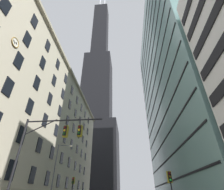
{
  "coord_description": "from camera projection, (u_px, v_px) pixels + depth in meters",
  "views": [
    {
      "loc": [
        2.79,
        -11.94,
        1.31
      ],
      "look_at": [
        0.34,
        14.39,
        17.64
      ],
      "focal_mm": 26.54,
      "sensor_mm": 36.0,
      "label": 1
    }
  ],
  "objects": [
    {
      "name": "station_building",
      "position": [
        40.0,
        129.0,
        38.29
      ],
      "size": [
        13.05,
        58.19,
        29.44
      ],
      "color": "#B2A88E",
      "rests_on": "ground"
    },
    {
      "name": "dark_skyscraper",
      "position": [
        97.0,
        104.0,
        115.98
      ],
      "size": [
        28.89,
        28.89,
        192.64
      ],
      "color": "black",
      "rests_on": "ground"
    },
    {
      "name": "glass_office_midrise",
      "position": [
        188.0,
        81.0,
        46.4
      ],
      "size": [
        19.39,
        46.6,
        57.88
      ],
      "color": "gray",
      "rests_on": "ground"
    },
    {
      "name": "traffic_signal_mast",
      "position": [
        52.0,
        141.0,
        14.82
      ],
      "size": [
        7.53,
        0.63,
        7.62
      ],
      "color": "black",
      "rests_on": "sidewalk_left"
    },
    {
      "name": "traffic_light_near_right",
      "position": [
        170.0,
        179.0,
        16.17
      ],
      "size": [
        0.4,
        0.63,
        3.37
      ],
      "color": "black",
      "rests_on": "sidewalk_right"
    },
    {
      "name": "traffic_light_far_left",
      "position": [
        73.0,
        182.0,
        27.0
      ],
      "size": [
        0.4,
        0.63,
        3.99
      ],
      "color": "black",
      "rests_on": "sidewalk_left"
    },
    {
      "name": "street_lamppost",
      "position": [
        57.0,
        168.0,
        25.23
      ],
      "size": [
        2.48,
        0.32,
        8.43
      ],
      "color": "#47474C",
      "rests_on": "sidewalk_left"
    }
  ]
}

